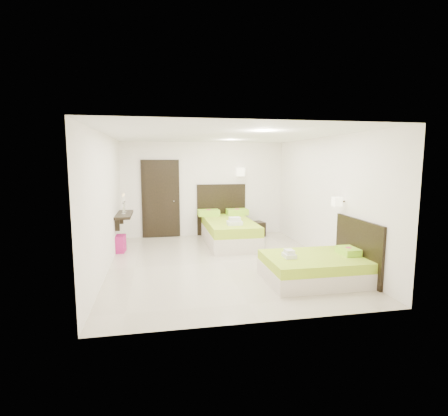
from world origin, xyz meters
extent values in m
plane|color=#C1B6A0|center=(0.00, 0.00, 0.00)|extent=(5.50, 5.50, 0.00)
cube|color=beige|center=(0.48, 1.60, 0.18)|extent=(1.15, 2.30, 0.37)
cube|color=#8EB81D|center=(0.48, 1.60, 0.48)|extent=(1.14, 2.28, 0.23)
cube|color=black|center=(0.48, 2.72, 0.72)|extent=(1.38, 0.05, 1.44)
cube|color=#A7E92A|center=(0.08, 2.46, 0.68)|extent=(0.57, 0.39, 0.16)
cylinder|color=#EF3873|center=(0.08, 2.46, 0.76)|extent=(0.14, 0.14, 0.00)
cube|color=#A7E92A|center=(0.89, 2.46, 0.68)|extent=(0.57, 0.39, 0.16)
cylinder|color=#EF3873|center=(0.89, 2.46, 0.76)|extent=(0.14, 0.14, 0.00)
cube|color=white|center=(0.48, 0.97, 0.64)|extent=(0.34, 0.25, 0.09)
cube|color=white|center=(0.48, 0.97, 0.74)|extent=(0.26, 0.19, 0.09)
cube|color=white|center=(0.99, 2.57, 1.78)|extent=(0.21, 0.21, 0.23)
cylinder|color=#2D2116|center=(0.99, 2.65, 1.78)|extent=(0.03, 0.16, 0.03)
cube|color=beige|center=(1.39, -1.38, 0.14)|extent=(1.71, 1.28, 0.27)
cube|color=#8EB81D|center=(1.39, -1.38, 0.36)|extent=(1.69, 1.27, 0.17)
cube|color=black|center=(2.22, -1.38, 0.53)|extent=(0.05, 1.45, 1.07)
cube|color=#A7E92A|center=(2.04, -1.38, 0.50)|extent=(0.29, 0.43, 0.12)
cylinder|color=#EF3873|center=(2.04, -1.38, 0.57)|extent=(0.10, 0.10, 0.00)
cube|color=white|center=(0.92, -1.38, 0.48)|extent=(0.19, 0.26, 0.07)
cube|color=white|center=(0.92, -1.38, 0.55)|extent=(0.14, 0.19, 0.07)
cube|color=white|center=(2.07, -0.84, 1.33)|extent=(0.15, 0.15, 0.17)
cylinder|color=#2D2116|center=(2.15, -0.84, 1.33)|extent=(0.16, 0.03, 0.03)
cube|color=black|center=(1.39, 2.35, 0.20)|extent=(0.52, 0.48, 0.40)
cube|color=#A3155F|center=(-2.24, 1.27, 0.19)|extent=(0.42, 0.42, 0.39)
cube|color=black|center=(-1.20, 2.71, 1.05)|extent=(1.02, 0.06, 2.14)
cube|color=black|center=(-1.20, 2.67, 1.05)|extent=(0.88, 0.04, 2.06)
cylinder|color=silver|center=(-0.85, 2.64, 1.00)|extent=(0.03, 0.10, 0.03)
cube|color=black|center=(-2.08, 1.60, 0.82)|extent=(0.35, 1.20, 0.06)
cube|color=black|center=(-2.19, 1.15, 0.67)|extent=(0.10, 0.04, 0.30)
cube|color=black|center=(-2.19, 2.05, 0.67)|extent=(0.10, 0.04, 0.30)
cylinder|color=silver|center=(-2.08, 1.45, 0.86)|extent=(0.10, 0.10, 0.02)
cylinder|color=silver|center=(-2.08, 1.45, 0.98)|extent=(0.02, 0.02, 0.22)
cone|color=silver|center=(-2.08, 1.45, 1.11)|extent=(0.07, 0.07, 0.04)
cylinder|color=white|center=(-2.08, 1.45, 1.20)|extent=(0.02, 0.02, 0.15)
sphere|color=#FFB23F|center=(-2.08, 1.45, 1.29)|extent=(0.02, 0.02, 0.02)
cylinder|color=silver|center=(-2.08, 1.75, 0.86)|extent=(0.10, 0.10, 0.02)
cylinder|color=silver|center=(-2.08, 1.75, 0.98)|extent=(0.02, 0.02, 0.22)
cone|color=silver|center=(-2.08, 1.75, 1.11)|extent=(0.07, 0.07, 0.04)
cylinder|color=white|center=(-2.08, 1.75, 1.20)|extent=(0.02, 0.02, 0.15)
sphere|color=#FFB23F|center=(-2.08, 1.75, 1.29)|extent=(0.02, 0.02, 0.02)
camera|label=1|loc=(-1.27, -6.91, 2.11)|focal=28.00mm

